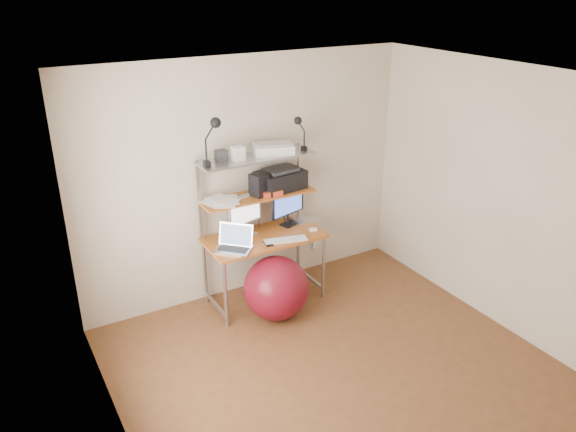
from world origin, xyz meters
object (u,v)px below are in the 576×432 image
Objects in this scene: monitor_silver at (245,212)px; laptop at (235,244)px; monitor_black at (288,205)px; printer at (281,179)px; exercise_ball at (276,288)px.

monitor_silver is 0.39m from laptop.
monitor_black is 0.79m from laptop.
printer is (-0.07, 0.02, 0.29)m from monitor_black.
laptop is 0.67× the size of exercise_ball.
laptop is 0.85× the size of printer.
printer reaches higher than monitor_silver.
monitor_silver is at bearing 90.26° from laptop.
monitor_black is 0.90m from exercise_ball.
monitor_black is at bearing -15.59° from monitor_silver.
exercise_ball is at bearing -95.35° from monitor_silver.
printer is at bearing 66.16° from laptop.
printer is at bearing -12.53° from monitor_silver.
laptop is 0.61m from exercise_ball.
monitor_black reaches higher than exercise_ball.
monitor_black is 0.69× the size of exercise_ball.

